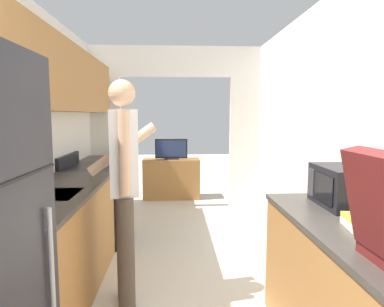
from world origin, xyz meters
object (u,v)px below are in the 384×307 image
person (124,186)px  microwave (345,186)px  book_stack (370,225)px  television (171,149)px  tv_cabinet (171,178)px  range_oven (95,203)px

person → microwave: person is taller
person → book_stack: size_ratio=5.48×
television → book_stack: bearing=-76.1°
microwave → tv_cabinet: bearing=106.8°
person → television: person is taller
microwave → television: (-1.17, 3.84, -0.14)m
tv_cabinet → television: television is taller
microwave → book_stack: bearing=-102.3°
range_oven → person: (0.56, -1.41, 0.50)m
range_oven → microwave: 2.83m
person → book_stack: bearing=-134.1°
book_stack → television: size_ratio=0.56×
book_stack → person: bearing=146.7°
microwave → television: 4.02m
range_oven → book_stack: 3.08m
microwave → book_stack: (-0.10, -0.47, -0.10)m
range_oven → microwave: microwave is taller
range_oven → television: (0.89, 1.98, 0.43)m
range_oven → tv_cabinet: (0.89, 2.03, -0.10)m
range_oven → person: size_ratio=0.59×
person → tv_cabinet: size_ratio=1.76×
person → book_stack: (1.40, -0.92, -0.03)m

